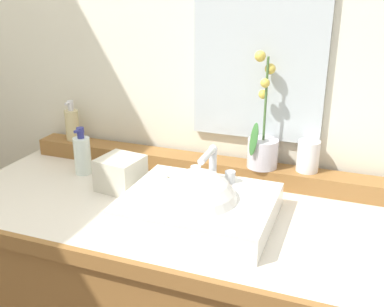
# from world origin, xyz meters

# --- Properties ---
(wall_back) EXTENTS (3.20, 0.20, 2.56)m
(wall_back) POSITION_xyz_m (0.00, 0.42, 1.28)
(wall_back) COLOR silver
(wall_back) RESTS_ON ground
(back_ledge) EXTENTS (1.40, 0.09, 0.06)m
(back_ledge) POSITION_xyz_m (0.00, 0.26, 0.86)
(back_ledge) COLOR olive
(back_ledge) RESTS_ON vanity_cabinet
(sink_basin) EXTENTS (0.42, 0.34, 0.27)m
(sink_basin) POSITION_xyz_m (0.06, -0.06, 0.87)
(sink_basin) COLOR white
(sink_basin) RESTS_ON vanity_cabinet
(soap_bar) EXTENTS (0.07, 0.04, 0.02)m
(soap_bar) POSITION_xyz_m (-0.05, 0.04, 0.91)
(soap_bar) COLOR beige
(soap_bar) RESTS_ON sink_basin
(potted_plant) EXTENTS (0.10, 0.12, 0.38)m
(potted_plant) POSITION_xyz_m (0.17, 0.25, 0.97)
(potted_plant) COLOR silver
(potted_plant) RESTS_ON back_ledge
(soap_dispenser) EXTENTS (0.05, 0.06, 0.16)m
(soap_dispenser) POSITION_xyz_m (-0.58, 0.26, 0.95)
(soap_dispenser) COLOR #D1C08B
(soap_dispenser) RESTS_ON back_ledge
(tumbler_cup) EXTENTS (0.07, 0.07, 0.10)m
(tumbler_cup) POSITION_xyz_m (0.32, 0.27, 0.94)
(tumbler_cup) COLOR white
(tumbler_cup) RESTS_ON back_ledge
(lotion_bottle) EXTENTS (0.06, 0.06, 0.17)m
(lotion_bottle) POSITION_xyz_m (-0.44, 0.12, 0.90)
(lotion_bottle) COLOR white
(lotion_bottle) RESTS_ON vanity_cabinet
(tissue_box) EXTENTS (0.15, 0.15, 0.11)m
(tissue_box) POSITION_xyz_m (-0.25, 0.05, 0.88)
(tissue_box) COLOR beige
(tissue_box) RESTS_ON vanity_cabinet
(mirror) EXTENTS (0.44, 0.02, 0.58)m
(mirror) POSITION_xyz_m (0.13, 0.31, 1.26)
(mirror) COLOR silver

